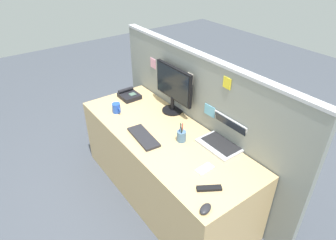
{
  "coord_description": "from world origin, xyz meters",
  "views": [
    {
      "loc": [
        1.7,
        -1.19,
        2.16
      ],
      "look_at": [
        0.0,
        0.05,
        0.82
      ],
      "focal_mm": 31.42,
      "sensor_mm": 36.0,
      "label": 1
    }
  ],
  "objects_px": {
    "desk_phone": "(129,95)",
    "computer_mouse_right_hand": "(205,209)",
    "keyboard_main": "(143,137)",
    "coffee_mug": "(117,108)",
    "pen_cup": "(181,136)",
    "cell_phone_white_slab": "(205,169)",
    "laptop": "(225,138)",
    "desktop_monitor": "(173,86)",
    "tv_remote": "(209,188)"
  },
  "relations": [
    {
      "from": "desk_phone",
      "to": "computer_mouse_right_hand",
      "type": "bearing_deg",
      "value": -12.96
    },
    {
      "from": "keyboard_main",
      "to": "coffee_mug",
      "type": "relative_size",
      "value": 3.11
    },
    {
      "from": "pen_cup",
      "to": "cell_phone_white_slab",
      "type": "relative_size",
      "value": 1.34
    },
    {
      "from": "keyboard_main",
      "to": "computer_mouse_right_hand",
      "type": "relative_size",
      "value": 3.63
    },
    {
      "from": "laptop",
      "to": "pen_cup",
      "type": "xyz_separation_m",
      "value": [
        -0.24,
        -0.26,
        -0.01
      ]
    },
    {
      "from": "laptop",
      "to": "coffee_mug",
      "type": "bearing_deg",
      "value": -154.07
    },
    {
      "from": "cell_phone_white_slab",
      "to": "keyboard_main",
      "type": "bearing_deg",
      "value": -168.95
    },
    {
      "from": "laptop",
      "to": "desktop_monitor",
      "type": "bearing_deg",
      "value": -178.55
    },
    {
      "from": "tv_remote",
      "to": "coffee_mug",
      "type": "height_order",
      "value": "coffee_mug"
    },
    {
      "from": "computer_mouse_right_hand",
      "to": "cell_phone_white_slab",
      "type": "bearing_deg",
      "value": 120.24
    },
    {
      "from": "tv_remote",
      "to": "desk_phone",
      "type": "bearing_deg",
      "value": -156.32
    },
    {
      "from": "laptop",
      "to": "coffee_mug",
      "type": "xyz_separation_m",
      "value": [
        -0.97,
        -0.47,
        -0.01
      ]
    },
    {
      "from": "desk_phone",
      "to": "keyboard_main",
      "type": "bearing_deg",
      "value": -20.66
    },
    {
      "from": "desk_phone",
      "to": "tv_remote",
      "type": "distance_m",
      "value": 1.48
    },
    {
      "from": "cell_phone_white_slab",
      "to": "tv_remote",
      "type": "height_order",
      "value": "tv_remote"
    },
    {
      "from": "keyboard_main",
      "to": "laptop",
      "type": "bearing_deg",
      "value": 52.02
    },
    {
      "from": "laptop",
      "to": "desk_phone",
      "type": "bearing_deg",
      "value": -169.06
    },
    {
      "from": "computer_mouse_right_hand",
      "to": "tv_remote",
      "type": "xyz_separation_m",
      "value": [
        -0.12,
        0.14,
        -0.01
      ]
    },
    {
      "from": "desktop_monitor",
      "to": "tv_remote",
      "type": "xyz_separation_m",
      "value": [
        0.98,
        -0.43,
        -0.25
      ]
    },
    {
      "from": "pen_cup",
      "to": "computer_mouse_right_hand",
      "type": "bearing_deg",
      "value": -26.73
    },
    {
      "from": "laptop",
      "to": "pen_cup",
      "type": "distance_m",
      "value": 0.35
    },
    {
      "from": "laptop",
      "to": "tv_remote",
      "type": "distance_m",
      "value": 0.54
    },
    {
      "from": "desk_phone",
      "to": "pen_cup",
      "type": "bearing_deg",
      "value": -1.94
    },
    {
      "from": "desk_phone",
      "to": "keyboard_main",
      "type": "distance_m",
      "value": 0.75
    },
    {
      "from": "computer_mouse_right_hand",
      "to": "cell_phone_white_slab",
      "type": "height_order",
      "value": "computer_mouse_right_hand"
    },
    {
      "from": "pen_cup",
      "to": "tv_remote",
      "type": "height_order",
      "value": "pen_cup"
    },
    {
      "from": "computer_mouse_right_hand",
      "to": "tv_remote",
      "type": "relative_size",
      "value": 0.59
    },
    {
      "from": "desktop_monitor",
      "to": "coffee_mug",
      "type": "xyz_separation_m",
      "value": [
        -0.3,
        -0.45,
        -0.21
      ]
    },
    {
      "from": "desktop_monitor",
      "to": "keyboard_main",
      "type": "bearing_deg",
      "value": -65.66
    },
    {
      "from": "keyboard_main",
      "to": "coffee_mug",
      "type": "distance_m",
      "value": 0.51
    },
    {
      "from": "laptop",
      "to": "cell_phone_white_slab",
      "type": "xyz_separation_m",
      "value": [
        0.14,
        -0.34,
        -0.05
      ]
    },
    {
      "from": "tv_remote",
      "to": "desktop_monitor",
      "type": "bearing_deg",
      "value": -171.51
    },
    {
      "from": "desktop_monitor",
      "to": "laptop",
      "type": "bearing_deg",
      "value": 1.45
    },
    {
      "from": "tv_remote",
      "to": "computer_mouse_right_hand",
      "type": "bearing_deg",
      "value": -17.83
    },
    {
      "from": "desktop_monitor",
      "to": "pen_cup",
      "type": "xyz_separation_m",
      "value": [
        0.43,
        -0.24,
        -0.21
      ]
    },
    {
      "from": "desk_phone",
      "to": "tv_remote",
      "type": "bearing_deg",
      "value": -8.63
    },
    {
      "from": "cell_phone_white_slab",
      "to": "desk_phone",
      "type": "bearing_deg",
      "value": 171.57
    },
    {
      "from": "cell_phone_white_slab",
      "to": "laptop",
      "type": "bearing_deg",
      "value": 108.38
    },
    {
      "from": "coffee_mug",
      "to": "laptop",
      "type": "bearing_deg",
      "value": 25.93
    },
    {
      "from": "computer_mouse_right_hand",
      "to": "pen_cup",
      "type": "relative_size",
      "value": 0.54
    },
    {
      "from": "keyboard_main",
      "to": "cell_phone_white_slab",
      "type": "xyz_separation_m",
      "value": [
        0.59,
        0.15,
        -0.01
      ]
    },
    {
      "from": "desk_phone",
      "to": "laptop",
      "type": "bearing_deg",
      "value": 10.94
    },
    {
      "from": "laptop",
      "to": "coffee_mug",
      "type": "distance_m",
      "value": 1.08
    },
    {
      "from": "desktop_monitor",
      "to": "keyboard_main",
      "type": "distance_m",
      "value": 0.58
    },
    {
      "from": "computer_mouse_right_hand",
      "to": "pen_cup",
      "type": "bearing_deg",
      "value": 135.11
    },
    {
      "from": "desk_phone",
      "to": "coffee_mug",
      "type": "xyz_separation_m",
      "value": [
        0.19,
        -0.25,
        0.02
      ]
    },
    {
      "from": "desk_phone",
      "to": "pen_cup",
      "type": "relative_size",
      "value": 1.1
    },
    {
      "from": "desktop_monitor",
      "to": "computer_mouse_right_hand",
      "type": "relative_size",
      "value": 4.92
    },
    {
      "from": "laptop",
      "to": "cell_phone_white_slab",
      "type": "relative_size",
      "value": 2.45
    },
    {
      "from": "desk_phone",
      "to": "tv_remote",
      "type": "height_order",
      "value": "desk_phone"
    }
  ]
}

